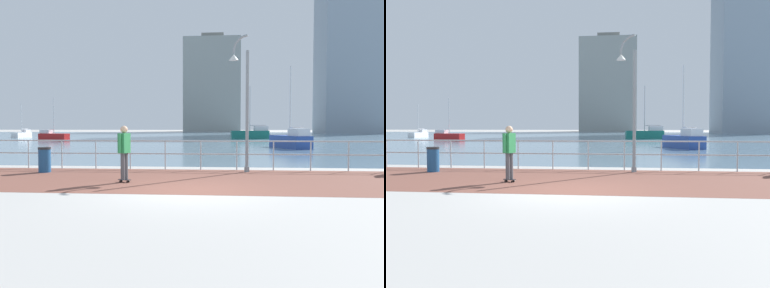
{
  "view_description": "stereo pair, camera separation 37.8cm",
  "coord_description": "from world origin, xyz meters",
  "views": [
    {
      "loc": [
        0.98,
        -10.15,
        1.72
      ],
      "look_at": [
        -0.16,
        3.09,
        1.1
      ],
      "focal_mm": 36.88,
      "sensor_mm": 36.0,
      "label": 1
    },
    {
      "loc": [
        1.36,
        -10.11,
        1.72
      ],
      "look_at": [
        -0.16,
        3.09,
        1.1
      ],
      "focal_mm": 36.88,
      "sensor_mm": 36.0,
      "label": 2
    }
  ],
  "objects": [
    {
      "name": "ground",
      "position": [
        0.0,
        40.0,
        0.0
      ],
      "size": [
        220.0,
        220.0,
        0.0
      ],
      "primitive_type": "plane",
      "color": "#ADAAA5"
    },
    {
      "name": "brick_paving",
      "position": [
        0.0,
        2.31,
        0.0
      ],
      "size": [
        28.0,
        5.66,
        0.01
      ],
      "primitive_type": "cube",
      "color": "brown",
      "rests_on": "ground"
    },
    {
      "name": "harbor_water",
      "position": [
        0.0,
        50.14,
        0.0
      ],
      "size": [
        180.0,
        88.0,
        0.0
      ],
      "primitive_type": "cube",
      "color": "slate",
      "rests_on": "ground"
    },
    {
      "name": "waterfront_railing",
      "position": [
        0.0,
        5.14,
        0.79
      ],
      "size": [
        25.25,
        0.06,
        1.15
      ],
      "color": "#B2BCC1",
      "rests_on": "ground"
    },
    {
      "name": "lamppost",
      "position": [
        1.6,
        4.61,
        2.8
      ],
      "size": [
        0.78,
        0.49,
        5.07
      ],
      "color": "gray",
      "rests_on": "ground"
    },
    {
      "name": "skateboarder",
      "position": [
        -2.09,
        1.5,
        1.03
      ],
      "size": [
        0.41,
        0.55,
        1.72
      ],
      "color": "black",
      "rests_on": "ground"
    },
    {
      "name": "trash_bin",
      "position": [
        -5.68,
        3.79,
        0.47
      ],
      "size": [
        0.46,
        0.46,
        0.93
      ],
      "color": "navy",
      "rests_on": "ground"
    },
    {
      "name": "sailboat_navy",
      "position": [
        -28.41,
        44.47,
        0.47
      ],
      "size": [
        1.38,
        3.56,
        4.89
      ],
      "color": "white",
      "rests_on": "ground"
    },
    {
      "name": "sailboat_gray",
      "position": [
        5.94,
        20.52,
        0.6
      ],
      "size": [
        2.74,
        4.69,
        6.3
      ],
      "color": "#284799",
      "rests_on": "ground"
    },
    {
      "name": "sailboat_white",
      "position": [
        -19.73,
        35.47,
        0.49
      ],
      "size": [
        3.81,
        1.86,
        5.13
      ],
      "color": "#B21E1E",
      "rests_on": "ground"
    },
    {
      "name": "sailboat_yellow",
      "position": [
        4.3,
        42.59,
        0.66
      ],
      "size": [
        5.09,
        2.05,
        6.96
      ],
      "color": "#197266",
      "rests_on": "ground"
    },
    {
      "name": "tower_brick",
      "position": [
        28.66,
        80.32,
        21.03
      ],
      "size": [
        14.04,
        12.79,
        43.74
      ],
      "color": "#8493A3",
      "rests_on": "ground"
    },
    {
      "name": "tower_glass",
      "position": [
        -2.85,
        102.71,
        12.82
      ],
      "size": [
        15.24,
        17.36,
        27.3
      ],
      "color": "#939993",
      "rests_on": "ground"
    }
  ]
}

